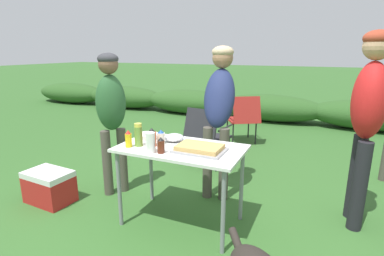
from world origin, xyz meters
name	(u,v)px	position (x,y,z in m)	size (l,w,h in m)	color
ground_plane	(182,222)	(0.00, 0.00, 0.00)	(60.00, 60.00, 0.00)	#336028
shrub_hedge	(270,108)	(0.00, 4.58, 0.30)	(14.40, 0.90, 0.60)	#2D5623
folding_table	(181,155)	(0.00, 0.00, 0.66)	(1.10, 0.64, 0.74)	silver
food_tray	(200,148)	(0.20, -0.04, 0.77)	(0.42, 0.29, 0.06)	#9E9EA3
plate_stack	(148,136)	(-0.42, 0.11, 0.76)	(0.22, 0.22, 0.04)	white
mixing_bowl	(174,137)	(-0.14, 0.14, 0.77)	(0.18, 0.18, 0.07)	silver
paper_cup_stack	(150,143)	(-0.16, -0.24, 0.83)	(0.08, 0.08, 0.17)	white
bbq_sauce_bottle	(161,145)	(-0.08, -0.21, 0.81)	(0.06, 0.06, 0.14)	#562314
hot_sauce_bottle	(152,137)	(-0.25, -0.08, 0.82)	(0.08, 0.08, 0.17)	#CC4214
relish_jar	(138,135)	(-0.36, -0.12, 0.84)	(0.07, 0.07, 0.21)	olive
mustard_bottle	(128,139)	(-0.42, -0.19, 0.81)	(0.06, 0.06, 0.15)	yellow
mayo_bottle	(161,137)	(-0.21, 0.01, 0.80)	(0.07, 0.07, 0.13)	silver
standing_person_in_dark_puffer	(219,103)	(0.11, 0.70, 1.03)	(0.37, 0.49, 1.61)	#4C473D
standing_person_with_beanie	(368,111)	(1.46, 0.65, 1.07)	(0.31, 0.41, 1.73)	black
standing_person_in_gray_fleece	(111,108)	(-0.94, 0.25, 0.97)	(0.37, 0.39, 1.54)	#4C473D
camp_chair_green_behind_table	(244,117)	(-0.12, 2.66, 0.47)	(0.70, 0.74, 0.83)	maroon
camp_chair_near_hedge	(206,134)	(-0.30, 1.39, 0.47)	(0.54, 0.64, 0.83)	#232328
cooler_box	(49,187)	(-1.45, -0.22, 0.17)	(0.50, 0.35, 0.34)	#B21E1E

